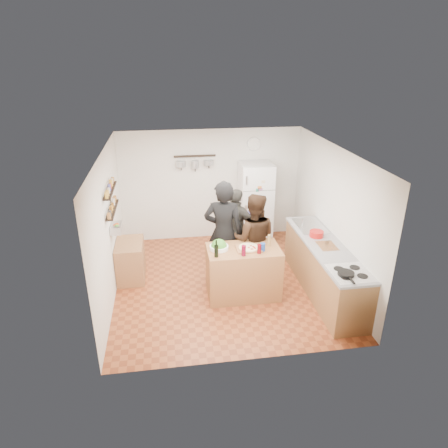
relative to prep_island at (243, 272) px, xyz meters
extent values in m
plane|color=brown|center=(-0.26, 0.45, -0.46)|extent=(4.20, 4.20, 0.00)
plane|color=white|center=(-0.26, 0.45, 2.04)|extent=(4.20, 4.20, 0.00)
plane|color=silver|center=(-0.26, 2.55, 0.79)|extent=(4.00, 0.00, 4.00)
plane|color=silver|center=(-2.26, 0.45, 0.79)|extent=(0.00, 4.20, 4.20)
plane|color=silver|center=(1.74, 0.45, 0.79)|extent=(0.00, 4.20, 4.20)
cube|color=olive|center=(0.00, 0.00, 0.00)|extent=(1.25, 0.72, 0.91)
cube|color=brown|center=(0.08, -0.02, 0.47)|extent=(0.42, 0.34, 0.02)
cylinder|color=beige|center=(0.08, -0.02, 0.48)|extent=(0.34, 0.34, 0.02)
cylinder|color=white|center=(-0.42, 0.05, 0.49)|extent=(0.32, 0.32, 0.06)
cylinder|color=black|center=(-0.50, -0.22, 0.56)|extent=(0.07, 0.07, 0.20)
cylinder|color=#5A071C|center=(-0.05, -0.24, 0.54)|extent=(0.07, 0.07, 0.18)
cylinder|color=#5C070D|center=(0.22, -0.20, 0.54)|extent=(0.07, 0.07, 0.16)
cylinder|color=#9F7E42|center=(0.45, 0.05, 0.54)|extent=(0.05, 0.05, 0.17)
cylinder|color=navy|center=(0.30, -0.12, 0.52)|extent=(0.08, 0.08, 0.14)
imported|color=black|center=(-0.27, 0.53, 0.53)|extent=(0.82, 0.66, 1.97)
imported|color=black|center=(0.27, 0.45, 0.41)|extent=(0.97, 0.83, 1.73)
imported|color=#2F2D2A|center=(0.07, 1.08, 0.35)|extent=(0.99, 0.89, 1.62)
cube|color=#9E7042|center=(1.44, -0.10, -0.01)|extent=(0.63, 2.63, 0.90)
cube|color=white|center=(1.44, -1.05, 0.46)|extent=(0.60, 0.62, 0.02)
cylinder|color=black|center=(1.34, -1.10, 0.49)|extent=(0.25, 0.25, 0.05)
cube|color=silver|center=(1.44, 0.75, 0.46)|extent=(0.50, 0.80, 0.03)
cube|color=brown|center=(1.44, -0.12, 0.46)|extent=(0.30, 0.40, 0.02)
cylinder|color=#B51714|center=(1.39, 0.27, 0.52)|extent=(0.25, 0.25, 0.10)
cube|color=white|center=(0.69, 2.20, 0.45)|extent=(0.70, 0.68, 1.80)
cylinder|color=silver|center=(0.69, 2.53, 1.69)|extent=(0.30, 0.03, 0.30)
cube|color=black|center=(-2.19, 0.65, 1.04)|extent=(0.12, 1.00, 0.02)
cube|color=black|center=(-2.19, 0.65, 1.40)|extent=(0.12, 1.00, 0.02)
cube|color=silver|center=(-2.16, 0.65, 0.69)|extent=(0.18, 0.35, 0.14)
cube|color=#AA7147|center=(-2.00, 0.89, -0.09)|extent=(0.50, 0.80, 0.73)
cube|color=black|center=(-0.61, 2.45, 1.49)|extent=(0.90, 0.04, 0.04)
camera|label=1|loc=(-1.23, -5.96, 3.52)|focal=32.00mm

